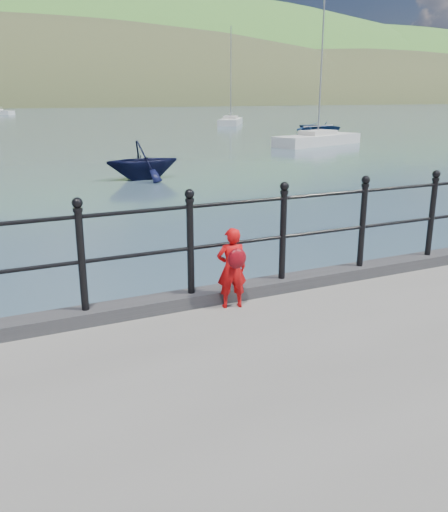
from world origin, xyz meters
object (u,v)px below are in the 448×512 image
sailboat_near (318,140)px  child (232,267)px  sailboat_far (231,122)px  launch_blue (321,127)px  railing (239,230)px  launch_navy (143,160)px

sailboat_near → child: bearing=-144.8°
sailboat_far → launch_blue: bearing=-142.6°
child → launch_blue: child is taller
launch_blue → sailboat_near: bearing=-135.5°
child → sailboat_far: 59.16m
railing → child: (-0.21, -0.26, -0.35)m
child → sailboat_near: bearing=-113.8°
sailboat_near → launch_navy: bearing=-165.4°
child → launch_navy: (3.92, 16.30, -0.69)m
child → sailboat_near: sailboat_near is taller
launch_blue → child: bearing=-135.7°
launch_blue → sailboat_far: (-1.51, 16.03, -0.14)m
railing → sailboat_far: 58.85m
launch_blue → launch_navy: (-23.41, -20.88, 0.29)m
railing → sailboat_far: sailboat_far is taller
launch_blue → sailboat_near: (-7.83, -10.74, -0.15)m
launch_navy → sailboat_near: size_ratio=0.30×
launch_blue → launch_navy: size_ratio=1.58×
railing → child: size_ratio=19.57×
launch_navy → railing: bearing=165.5°
launch_navy → sailboat_far: size_ratio=0.27×
railing → child: bearing=-128.9°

